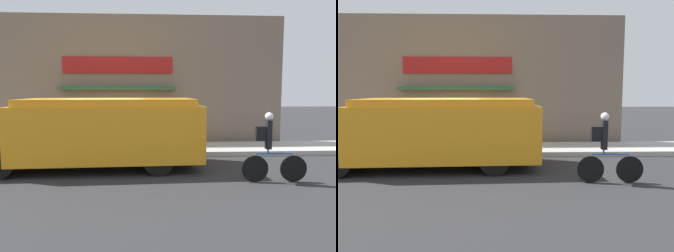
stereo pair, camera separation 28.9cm
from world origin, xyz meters
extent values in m
plane|color=#2B2B2D|center=(0.00, 0.00, 0.00)|extent=(70.00, 70.00, 0.00)
cube|color=#ADAAA3|center=(0.00, 1.11, 0.09)|extent=(28.00, 2.22, 0.17)
cube|color=#756656|center=(0.00, 2.64, 2.65)|extent=(14.16, 0.18, 5.31)
cube|color=maroon|center=(0.27, 2.53, 3.29)|extent=(4.41, 0.05, 0.67)
cube|color=#235633|center=(0.27, 2.25, 2.35)|extent=(4.63, 0.60, 0.10)
cube|color=orange|center=(0.36, -1.39, 1.06)|extent=(5.32, 2.49, 1.55)
cube|color=orange|center=(0.36, -1.39, 1.94)|extent=(4.89, 2.29, 0.19)
cube|color=red|center=(-1.13, -0.03, 1.14)|extent=(0.04, 0.44, 0.44)
cylinder|color=black|center=(-2.43, -0.49, 0.41)|extent=(0.83, 0.29, 0.83)
cylinder|color=black|center=(1.69, -0.35, 0.41)|extent=(0.83, 0.29, 0.83)
cylinder|color=black|center=(1.75, -2.34, 0.41)|extent=(0.83, 0.29, 0.83)
cylinder|color=black|center=(5.09, -3.16, 0.33)|extent=(0.66, 0.07, 0.66)
cylinder|color=black|center=(4.13, -3.12, 0.33)|extent=(0.66, 0.07, 0.66)
cylinder|color=#234793|center=(4.61, -3.14, 0.71)|extent=(0.91, 0.08, 0.04)
cylinder|color=#234793|center=(4.44, -3.13, 0.77)|extent=(0.04, 0.04, 0.12)
cube|color=black|center=(4.44, -3.13, 1.18)|extent=(0.13, 0.21, 0.70)
sphere|color=white|center=(4.44, -3.13, 1.64)|extent=(0.20, 0.20, 0.20)
cube|color=black|center=(4.25, -3.12, 1.21)|extent=(0.27, 0.15, 0.36)
cylinder|color=#2D5138|center=(-1.63, 1.24, 0.54)|extent=(0.55, 0.55, 0.74)
cylinder|color=black|center=(-1.63, 1.24, 0.93)|extent=(0.57, 0.57, 0.04)
camera|label=1|loc=(1.50, -10.94, 2.26)|focal=35.00mm
camera|label=2|loc=(1.78, -10.95, 2.26)|focal=35.00mm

